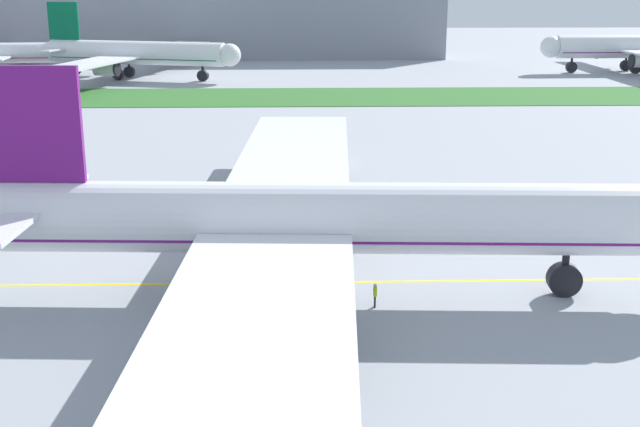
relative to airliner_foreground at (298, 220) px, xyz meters
The scene contains 10 objects.
ground_plane 5.57m from the airliner_foreground, ahead, with size 600.00×600.00×0.00m, color #9399A0.
apron_taxi_line 5.93m from the airliner_foreground, 61.37° to the left, with size 280.00×0.36×0.01m, color yellow.
grass_median_strip 97.91m from the airliner_foreground, 89.34° to the left, with size 320.00×24.00×0.10m, color #2D6628.
airliner_foreground is the anchor object (origin of this frame).
ground_crew_wingwalker_port 7.37m from the airliner_foreground, 27.72° to the right, with size 0.26×0.59×1.68m.
service_truck_fuel_bowser 41.66m from the airliner_foreground, 87.31° to the left, with size 6.35×3.42×2.94m.
parked_airliner_far_left 148.34m from the airliner_foreground, 116.30° to the left, with size 48.42×77.91×14.39m.
parked_airliner_far_centre 130.88m from the airliner_foreground, 105.56° to the left, with size 47.33×75.96×16.11m.
parked_airliner_far_right 155.30m from the airliner_foreground, 61.00° to the left, with size 39.41×59.85×16.75m.
terminal_building 177.68m from the airliner_foreground, 99.66° to the left, with size 138.42×20.00×18.00m, color gray.
Camera 1 is at (-1.14, -55.33, 21.91)m, focal length 46.55 mm.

